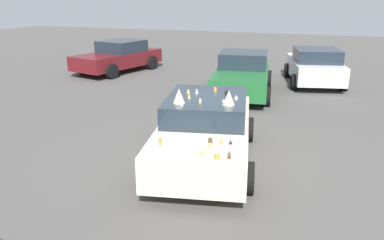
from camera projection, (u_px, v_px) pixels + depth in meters
The scene contains 5 objects.
ground_plane at pixel (205, 160), 8.73m from camera, with size 60.00×60.00×0.00m, color #514F4C.
art_car_decorated at pixel (205, 129), 8.57m from camera, with size 4.71×2.73×1.67m.
parked_sedan_far_right at pixel (119, 56), 18.47m from camera, with size 4.69×2.80×1.42m.
parked_sedan_row_back_center at pixel (243, 74), 14.28m from camera, with size 4.77×2.56×1.50m.
parked_sedan_near_left at pixel (315, 66), 15.90m from camera, with size 4.22×2.67×1.45m.
Camera 1 is at (-7.67, -2.45, 3.50)m, focal length 37.09 mm.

